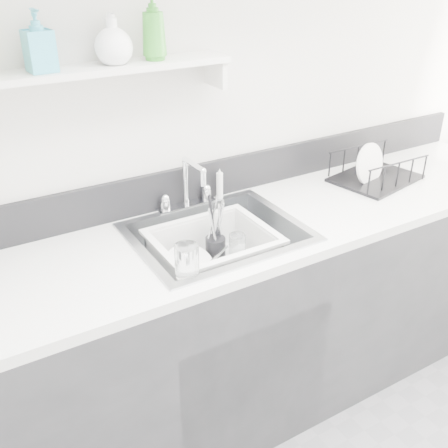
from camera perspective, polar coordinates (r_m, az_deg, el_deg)
room_shell at (r=1.13m, az=20.84°, el=16.47°), size 3.50×3.00×2.60m
counter_run at (r=2.24m, az=-0.67°, el=-11.32°), size 3.20×0.62×0.92m
backsplash at (r=2.18m, az=-4.68°, el=4.13°), size 3.20×0.02×0.16m
sink at (r=2.03m, az=-0.72°, el=-3.18°), size 0.64×0.52×0.20m
faucet at (r=2.15m, az=-4.03°, el=3.17°), size 0.26×0.18×0.23m
side_sprayer at (r=2.22m, az=-0.48°, el=4.37°), size 0.03×0.03×0.14m
wall_shelf at (r=1.85m, az=-14.45°, el=15.67°), size 1.00×0.16×0.12m
wash_tub at (r=2.00m, az=-1.19°, el=-3.33°), size 0.47×0.40×0.17m
plate_stack at (r=2.01m, az=-3.56°, el=-4.86°), size 0.23×0.22×0.09m
utensil_cup at (r=2.07m, az=-0.95°, el=-2.54°), size 0.08×0.08×0.27m
ladle at (r=2.00m, az=-2.39°, el=-4.30°), size 0.28×0.30×0.09m
tumbler_in_tub at (r=2.10m, az=1.46°, el=-2.39°), size 0.09×0.09×0.10m
tumbler_counter at (r=1.71m, az=-4.07°, el=-3.99°), size 0.10×0.10×0.11m
dish_rack at (r=2.52m, az=16.30°, el=6.07°), size 0.44×0.36×0.13m
bowl_small at (r=2.03m, az=3.01°, el=-4.78°), size 0.13×0.13×0.03m
soap_bottle_b at (r=1.78m, az=-19.57°, el=18.27°), size 0.09×0.09×0.19m
soap_bottle_c at (r=1.85m, az=-12.00°, el=19.10°), size 0.13×0.13×0.16m
soap_bottle_d at (r=1.90m, az=-7.68°, el=20.48°), size 0.09×0.09×0.22m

